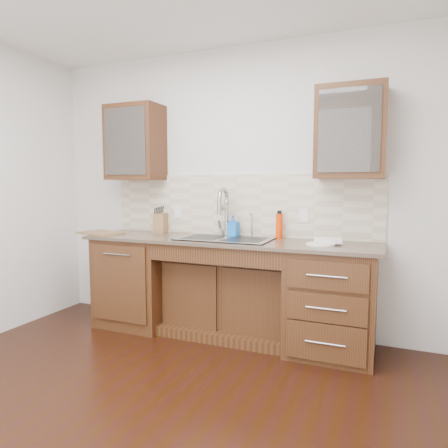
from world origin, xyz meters
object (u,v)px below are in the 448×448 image
at_px(soap_bottle, 233,226).
at_px(cutting_board, 100,233).
at_px(knife_block, 161,223).
at_px(plate, 320,244).
at_px(water_bottle, 279,226).

xyz_separation_m(soap_bottle, cutting_board, (-1.32, -0.30, -0.09)).
relative_size(soap_bottle, knife_block, 1.03).
distance_m(soap_bottle, plate, 0.89).
distance_m(water_bottle, cutting_board, 1.79).
bearing_deg(soap_bottle, water_bottle, 6.50).
distance_m(plate, knife_block, 1.68).
xyz_separation_m(soap_bottle, plate, (0.85, -0.23, -0.10)).
bearing_deg(cutting_board, plate, 1.79).
xyz_separation_m(plate, cutting_board, (-2.17, -0.07, 0.00)).
height_order(plate, cutting_board, cutting_board).
relative_size(water_bottle, knife_block, 1.14).
bearing_deg(cutting_board, knife_block, 32.72).
height_order(soap_bottle, cutting_board, soap_bottle).
height_order(soap_bottle, knife_block, soap_bottle).
relative_size(plate, knife_block, 1.17).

